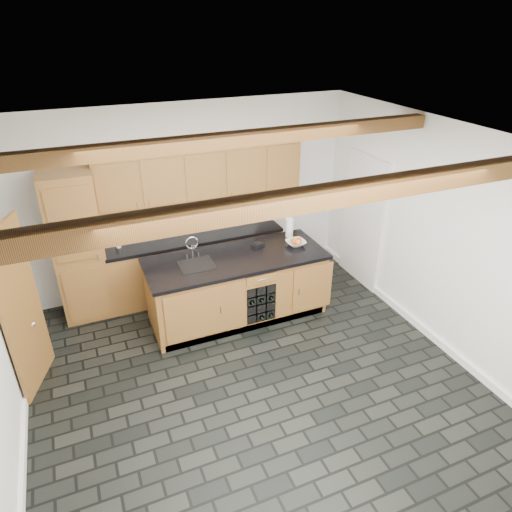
# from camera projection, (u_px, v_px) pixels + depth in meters

# --- Properties ---
(ground) EXTENTS (5.00, 5.00, 0.00)m
(ground) POSITION_uv_depth(u_px,v_px,m) (252.00, 378.00, 5.44)
(ground) COLOR black
(ground) RESTS_ON ground
(room_shell) EXTENTS (5.01, 5.00, 5.00)m
(room_shell) POSITION_uv_depth(u_px,v_px,m) (227.00, 247.00, 5.12)
(room_shell) COLOR white
(room_shell) RESTS_ON ground
(back_cabinetry) EXTENTS (3.65, 0.62, 2.20)m
(back_cabinetry) POSITION_uv_depth(u_px,v_px,m) (170.00, 235.00, 6.67)
(back_cabinetry) COLOR #9A6431
(back_cabinetry) RESTS_ON ground
(island) EXTENTS (2.48, 0.96, 0.93)m
(island) POSITION_uv_depth(u_px,v_px,m) (238.00, 287.00, 6.37)
(island) COLOR #9A6431
(island) RESTS_ON ground
(faucet) EXTENTS (0.45, 0.40, 0.34)m
(faucet) POSITION_uv_depth(u_px,v_px,m) (196.00, 261.00, 5.98)
(faucet) COLOR black
(faucet) RESTS_ON island
(kitchen_scale) EXTENTS (0.20, 0.16, 0.05)m
(kitchen_scale) POSITION_uv_depth(u_px,v_px,m) (258.00, 244.00, 6.44)
(kitchen_scale) COLOR black
(kitchen_scale) RESTS_ON island
(fruit_bowl) EXTENTS (0.28, 0.28, 0.07)m
(fruit_bowl) POSITION_uv_depth(u_px,v_px,m) (296.00, 243.00, 6.47)
(fruit_bowl) COLOR beige
(fruit_bowl) RESTS_ON island
(fruit_cluster) EXTENTS (0.16, 0.17, 0.07)m
(fruit_cluster) POSITION_uv_depth(u_px,v_px,m) (296.00, 241.00, 6.45)
(fruit_cluster) COLOR red
(fruit_cluster) RESTS_ON fruit_bowl
(paper_towel) EXTENTS (0.11, 0.11, 0.28)m
(paper_towel) POSITION_uv_depth(u_px,v_px,m) (289.00, 228.00, 6.67)
(paper_towel) COLOR white
(paper_towel) RESTS_ON island
(mug) EXTENTS (0.12, 0.12, 0.09)m
(mug) POSITION_uv_depth(u_px,v_px,m) (118.00, 245.00, 6.39)
(mug) COLOR white
(mug) RESTS_ON back_cabinetry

